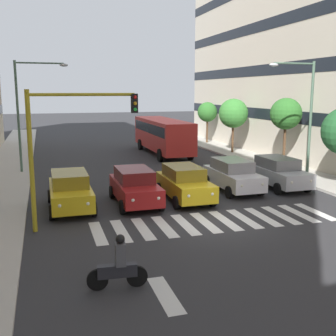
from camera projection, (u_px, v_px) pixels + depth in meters
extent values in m
plane|color=#2D2D30|center=(215.00, 221.00, 17.45)|extent=(180.00, 180.00, 0.00)
cube|color=beige|center=(298.00, 32.00, 37.50)|extent=(10.19, 25.81, 21.31)
cube|color=black|center=(293.00, 111.00, 38.81)|extent=(10.23, 25.85, 0.90)
cube|color=black|center=(295.00, 72.00, 38.16)|extent=(10.23, 25.85, 0.90)
cube|color=black|center=(298.00, 32.00, 37.50)|extent=(10.23, 25.85, 0.90)
cube|color=silver|center=(315.00, 212.00, 18.86)|extent=(0.45, 2.80, 0.01)
cube|color=silver|center=(298.00, 213.00, 18.61)|extent=(0.45, 2.80, 0.01)
cube|color=silver|center=(281.00, 215.00, 18.35)|extent=(0.45, 2.80, 0.01)
cube|color=silver|center=(263.00, 217.00, 18.09)|extent=(0.45, 2.80, 0.01)
cube|color=silver|center=(244.00, 219.00, 17.84)|extent=(0.45, 2.80, 0.01)
cube|color=silver|center=(225.00, 220.00, 17.58)|extent=(0.45, 2.80, 0.01)
cube|color=silver|center=(205.00, 222.00, 17.32)|extent=(0.45, 2.80, 0.01)
cube|color=silver|center=(185.00, 224.00, 17.07)|extent=(0.45, 2.80, 0.01)
cube|color=silver|center=(164.00, 226.00, 16.81)|extent=(0.45, 2.80, 0.01)
cube|color=silver|center=(143.00, 228.00, 16.55)|extent=(0.45, 2.80, 0.01)
cube|color=silver|center=(121.00, 231.00, 16.30)|extent=(0.45, 2.80, 0.01)
cube|color=silver|center=(98.00, 233.00, 16.04)|extent=(0.45, 2.80, 0.01)
cube|color=silver|center=(165.00, 295.00, 11.18)|extent=(0.50, 2.20, 0.01)
cube|color=#B2B7BC|center=(278.00, 175.00, 23.45)|extent=(1.80, 4.40, 0.80)
cube|color=slate|center=(277.00, 162.00, 23.51)|extent=(1.58, 2.46, 0.60)
cylinder|color=black|center=(307.00, 187.00, 22.42)|extent=(0.22, 0.64, 0.64)
cylinder|color=black|center=(278.00, 189.00, 21.90)|extent=(0.22, 0.64, 0.64)
cylinder|color=black|center=(278.00, 176.00, 25.15)|extent=(0.22, 0.64, 0.64)
cylinder|color=black|center=(252.00, 178.00, 24.63)|extent=(0.22, 0.64, 0.64)
sphere|color=white|center=(310.00, 181.00, 21.58)|extent=(0.18, 0.18, 0.18)
sphere|color=white|center=(291.00, 182.00, 21.25)|extent=(0.18, 0.18, 0.18)
cube|color=silver|center=(233.00, 178.00, 22.71)|extent=(1.80, 4.40, 0.80)
cube|color=gray|center=(232.00, 165.00, 22.77)|extent=(1.58, 2.46, 0.60)
cylinder|color=black|center=(261.00, 190.00, 21.67)|extent=(0.22, 0.64, 0.64)
cylinder|color=black|center=(229.00, 192.00, 21.16)|extent=(0.22, 0.64, 0.64)
cylinder|color=black|center=(236.00, 179.00, 24.40)|extent=(0.22, 0.64, 0.64)
cylinder|color=black|center=(208.00, 181.00, 23.89)|extent=(0.22, 0.64, 0.64)
sphere|color=white|center=(262.00, 184.00, 20.84)|extent=(0.18, 0.18, 0.18)
sphere|color=white|center=(241.00, 186.00, 20.51)|extent=(0.18, 0.18, 0.18)
cube|color=gold|center=(185.00, 186.00, 20.73)|extent=(1.80, 4.40, 0.80)
cube|color=olive|center=(184.00, 172.00, 20.79)|extent=(1.58, 2.46, 0.60)
cylinder|color=black|center=(212.00, 200.00, 19.70)|extent=(0.22, 0.64, 0.64)
cylinder|color=black|center=(177.00, 203.00, 19.19)|extent=(0.22, 0.64, 0.64)
cylinder|color=black|center=(192.00, 186.00, 22.43)|extent=(0.22, 0.64, 0.64)
cylinder|color=black|center=(160.00, 189.00, 21.92)|extent=(0.22, 0.64, 0.64)
sphere|color=white|center=(212.00, 194.00, 18.86)|extent=(0.18, 0.18, 0.18)
sphere|color=white|center=(188.00, 196.00, 18.53)|extent=(0.18, 0.18, 0.18)
cube|color=maroon|center=(135.00, 190.00, 20.01)|extent=(1.80, 4.40, 0.80)
cube|color=maroon|center=(134.00, 175.00, 20.07)|extent=(1.58, 2.46, 0.60)
cylinder|color=black|center=(161.00, 204.00, 18.98)|extent=(0.22, 0.64, 0.64)
cylinder|color=black|center=(123.00, 207.00, 18.46)|extent=(0.22, 0.64, 0.64)
cylinder|color=black|center=(146.00, 190.00, 21.71)|extent=(0.22, 0.64, 0.64)
cylinder|color=black|center=(112.00, 192.00, 21.19)|extent=(0.22, 0.64, 0.64)
sphere|color=white|center=(158.00, 198.00, 18.14)|extent=(0.18, 0.18, 0.18)
sphere|color=white|center=(133.00, 200.00, 17.81)|extent=(0.18, 0.18, 0.18)
cube|color=gold|center=(70.00, 194.00, 19.15)|extent=(1.80, 4.40, 0.80)
cube|color=olive|center=(69.00, 179.00, 19.21)|extent=(1.58, 2.46, 0.60)
cylinder|color=black|center=(94.00, 209.00, 18.11)|extent=(0.22, 0.64, 0.64)
cylinder|color=black|center=(52.00, 213.00, 17.60)|extent=(0.22, 0.64, 0.64)
cylinder|color=black|center=(87.00, 194.00, 20.85)|extent=(0.22, 0.64, 0.64)
cylinder|color=black|center=(50.00, 196.00, 20.33)|extent=(0.22, 0.64, 0.64)
sphere|color=white|center=(88.00, 203.00, 17.28)|extent=(0.18, 0.18, 0.18)
sphere|color=white|center=(60.00, 206.00, 16.95)|extent=(0.18, 0.18, 0.18)
cube|color=red|center=(162.00, 134.00, 35.69)|extent=(2.50, 10.50, 2.50)
cube|color=black|center=(162.00, 128.00, 35.59)|extent=(2.52, 9.87, 0.80)
cylinder|color=black|center=(190.00, 154.00, 32.82)|extent=(0.28, 1.00, 1.00)
cylinder|color=black|center=(160.00, 155.00, 32.11)|extent=(0.28, 1.00, 1.00)
cylinder|color=black|center=(166.00, 144.00, 39.24)|extent=(0.28, 1.00, 1.00)
cylinder|color=black|center=(140.00, 144.00, 38.53)|extent=(0.28, 1.00, 1.00)
cylinder|color=black|center=(98.00, 280.00, 11.40)|extent=(0.61, 0.15, 0.60)
cylinder|color=black|center=(137.00, 276.00, 11.62)|extent=(0.61, 0.15, 0.60)
cube|color=#232328|center=(117.00, 271.00, 11.47)|extent=(1.12, 0.34, 0.36)
cube|color=#4C4C51|center=(120.00, 254.00, 11.40)|extent=(0.31, 0.38, 0.64)
sphere|color=black|center=(120.00, 239.00, 11.32)|extent=(0.26, 0.26, 0.26)
cylinder|color=#AD991E|center=(31.00, 163.00, 15.72)|extent=(0.18, 0.18, 5.50)
cylinder|color=#AD991E|center=(83.00, 95.00, 15.83)|extent=(4.05, 0.12, 0.12)
cube|color=black|center=(134.00, 103.00, 16.47)|extent=(0.24, 0.28, 0.76)
sphere|color=red|center=(135.00, 97.00, 16.29)|extent=(0.14, 0.14, 0.14)
sphere|color=orange|center=(135.00, 103.00, 16.33)|extent=(0.14, 0.14, 0.14)
sphere|color=green|center=(135.00, 110.00, 16.37)|extent=(0.14, 0.14, 0.14)
cylinder|color=#4C6B56|center=(310.00, 122.00, 24.21)|extent=(0.16, 0.16, 6.96)
cylinder|color=#4C6B56|center=(294.00, 63.00, 23.23)|extent=(2.60, 0.10, 0.10)
ellipsoid|color=#B7BCC1|center=(274.00, 65.00, 22.88)|extent=(0.56, 0.28, 0.20)
cylinder|color=#4C6B56|center=(18.00, 117.00, 26.78)|extent=(0.16, 0.16, 7.20)
cylinder|color=#4C6B56|center=(40.00, 63.00, 26.58)|extent=(3.03, 0.10, 0.10)
ellipsoid|color=#B7BCC1|center=(64.00, 65.00, 27.03)|extent=(0.56, 0.28, 0.20)
cylinder|color=#513823|center=(284.00, 145.00, 28.87)|extent=(0.20, 0.20, 3.08)
sphere|color=#2D6B28|center=(286.00, 114.00, 28.46)|extent=(2.18, 2.18, 2.18)
cylinder|color=#513823|center=(233.00, 137.00, 35.92)|extent=(0.20, 0.20, 2.62)
sphere|color=#387F33|center=(233.00, 113.00, 35.54)|extent=(2.51, 2.51, 2.51)
cylinder|color=#513823|center=(207.00, 130.00, 42.74)|extent=(0.20, 0.20, 2.54)
sphere|color=#2D6B28|center=(207.00, 112.00, 42.40)|extent=(2.02, 2.02, 2.02)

